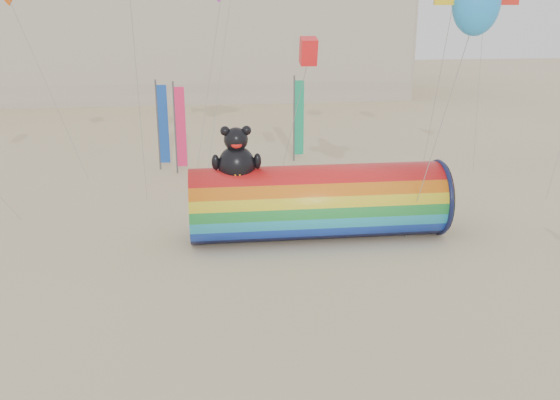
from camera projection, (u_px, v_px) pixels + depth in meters
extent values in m
plane|color=#CCB58C|center=(271.00, 277.00, 22.35)|extent=(160.00, 160.00, 0.00)
cylinder|color=red|center=(318.00, 202.00, 25.69)|extent=(10.49, 3.06, 3.06)
torus|color=#0F1438|center=(438.00, 197.00, 26.28)|extent=(0.21, 3.21, 3.21)
cylinder|color=black|center=(441.00, 197.00, 26.30)|extent=(0.05, 3.03, 3.03)
ellipsoid|color=black|center=(237.00, 165.00, 24.79)|extent=(1.49, 1.34, 1.57)
ellipsoid|color=gold|center=(237.00, 171.00, 24.36)|extent=(0.77, 0.34, 0.67)
sphere|color=black|center=(236.00, 139.00, 24.47)|extent=(0.96, 0.96, 0.96)
sphere|color=black|center=(225.00, 131.00, 24.31)|extent=(0.38, 0.38, 0.38)
sphere|color=black|center=(246.00, 130.00, 24.41)|extent=(0.38, 0.38, 0.38)
ellipsoid|color=red|center=(237.00, 145.00, 24.14)|extent=(0.42, 0.15, 0.27)
ellipsoid|color=black|center=(215.00, 162.00, 24.56)|extent=(0.31, 0.31, 0.63)
ellipsoid|color=black|center=(257.00, 161.00, 24.75)|extent=(0.31, 0.31, 0.63)
cylinder|color=#59595E|center=(158.00, 125.00, 35.63)|extent=(0.10, 0.10, 5.20)
cube|color=#174AB3|center=(163.00, 124.00, 35.65)|extent=(0.56, 0.06, 4.50)
cylinder|color=#59595E|center=(175.00, 128.00, 34.86)|extent=(0.10, 0.10, 5.20)
cube|color=#F7225E|center=(181.00, 127.00, 34.88)|extent=(0.56, 0.06, 4.50)
cylinder|color=#59595E|center=(294.00, 119.00, 37.54)|extent=(0.10, 0.10, 5.20)
cube|color=#179968|center=(299.00, 118.00, 37.56)|extent=(0.56, 0.06, 4.50)
ellipsoid|color=#2296F2|center=(477.00, 2.00, 19.09)|extent=(1.52, 1.18, 2.02)
cube|color=#FF1C21|center=(308.00, 51.00, 27.97)|extent=(0.73, 0.73, 1.17)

